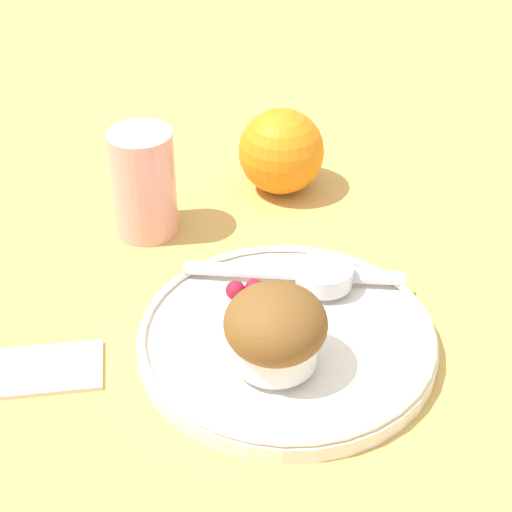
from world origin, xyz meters
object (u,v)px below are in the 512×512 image
at_px(butter_knife, 295,273).
at_px(orange_fruit, 281,151).
at_px(juice_glass, 143,183).
at_px(muffin, 275,329).

height_order(butter_knife, orange_fruit, orange_fruit).
bearing_deg(juice_glass, butter_knife, -43.39).
relative_size(muffin, orange_fruit, 0.89).
bearing_deg(orange_fruit, butter_knife, -95.36).
xyz_separation_m(muffin, butter_knife, (0.03, 0.10, -0.03)).
bearing_deg(orange_fruit, muffin, -100.27).
height_order(orange_fruit, juice_glass, juice_glass).
height_order(muffin, butter_knife, muffin).
xyz_separation_m(butter_knife, juice_glass, (-0.12, 0.12, 0.03)).
xyz_separation_m(orange_fruit, juice_glass, (-0.14, -0.06, 0.01)).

